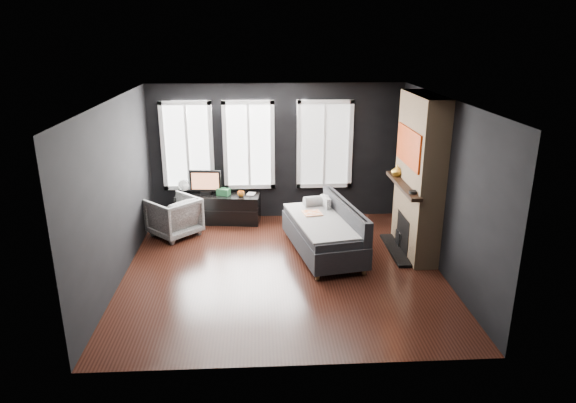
{
  "coord_description": "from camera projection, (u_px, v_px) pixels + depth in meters",
  "views": [
    {
      "loc": [
        -0.34,
        -7.47,
        3.67
      ],
      "look_at": [
        0.1,
        0.3,
        1.05
      ],
      "focal_mm": 32.0,
      "sensor_mm": 36.0,
      "label": 1
    }
  ],
  "objects": [
    {
      "name": "media_console",
      "position": [
        218.0,
        208.0,
        10.22
      ],
      "size": [
        1.69,
        0.71,
        0.56
      ],
      "primitive_type": null,
      "rotation": [
        0.0,
        0.0,
        -0.12
      ],
      "color": "black",
      "rests_on": "floor"
    },
    {
      "name": "armchair",
      "position": [
        174.0,
        215.0,
        9.5
      ],
      "size": [
        1.08,
        1.08,
        0.81
      ],
      "primitive_type": "imported",
      "rotation": [
        0.0,
        0.0,
        -2.36
      ],
      "color": "white",
      "rests_on": "floor"
    },
    {
      "name": "wall_right",
      "position": [
        443.0,
        187.0,
        7.96
      ],
      "size": [
        0.02,
        5.0,
        2.7
      ],
      "primitive_type": "cube",
      "color": "black",
      "rests_on": "ground"
    },
    {
      "name": "storage_box",
      "position": [
        223.0,
        192.0,
        10.09
      ],
      "size": [
        0.29,
        0.24,
        0.13
      ],
      "primitive_type": "cube",
      "rotation": [
        0.0,
        0.0,
        -0.39
      ],
      "color": "#266B3A",
      "rests_on": "media_console"
    },
    {
      "name": "mantel_vase",
      "position": [
        397.0,
        171.0,
        8.94
      ],
      "size": [
        0.21,
        0.22,
        0.2
      ],
      "primitive_type": "imported",
      "rotation": [
        0.0,
        0.0,
        0.06
      ],
      "color": "gold",
      "rests_on": "fireplace"
    },
    {
      "name": "wall_left",
      "position": [
        116.0,
        192.0,
        7.69
      ],
      "size": [
        0.02,
        5.0,
        2.7
      ],
      "primitive_type": "cube",
      "color": "black",
      "rests_on": "ground"
    },
    {
      "name": "floor",
      "position": [
        283.0,
        269.0,
        8.26
      ],
      "size": [
        5.0,
        5.0,
        0.0
      ],
      "primitive_type": "plane",
      "color": "black",
      "rests_on": "ground"
    },
    {
      "name": "windows",
      "position": [
        253.0,
        100.0,
        9.8
      ],
      "size": [
        4.0,
        0.16,
        1.76
      ],
      "primitive_type": null,
      "color": "white",
      "rests_on": "wall_back"
    },
    {
      "name": "mantel_clock",
      "position": [
        413.0,
        192.0,
        8.01
      ],
      "size": [
        0.17,
        0.17,
        0.04
      ],
      "primitive_type": "cylinder",
      "rotation": [
        0.0,
        0.0,
        0.37
      ],
      "color": "black",
      "rests_on": "fireplace"
    },
    {
      "name": "sofa",
      "position": [
        323.0,
        229.0,
        8.72
      ],
      "size": [
        1.41,
        2.23,
        0.89
      ],
      "primitive_type": null,
      "rotation": [
        0.0,
        0.0,
        0.19
      ],
      "color": "black",
      "rests_on": "floor"
    },
    {
      "name": "monitor",
      "position": [
        205.0,
        181.0,
        10.07
      ],
      "size": [
        0.63,
        0.18,
        0.55
      ],
      "primitive_type": null,
      "rotation": [
        0.0,
        0.0,
        -0.08
      ],
      "color": "black",
      "rests_on": "media_console"
    },
    {
      "name": "ceiling",
      "position": [
        282.0,
        100.0,
        7.4
      ],
      "size": [
        5.0,
        5.0,
        0.0
      ],
      "primitive_type": "plane",
      "color": "white",
      "rests_on": "ground"
    },
    {
      "name": "book",
      "position": [
        247.0,
        189.0,
        10.13
      ],
      "size": [
        0.16,
        0.05,
        0.21
      ],
      "primitive_type": "imported",
      "rotation": [
        0.0,
        0.0,
        -0.22
      ],
      "color": "#BFB396",
      "rests_on": "media_console"
    },
    {
      "name": "wall_back",
      "position": [
        277.0,
        152.0,
        10.19
      ],
      "size": [
        5.0,
        0.02,
        2.7
      ],
      "primitive_type": "cube",
      "color": "black",
      "rests_on": "ground"
    },
    {
      "name": "stripe_pillow",
      "position": [
        325.0,
        206.0,
        9.25
      ],
      "size": [
        0.16,
        0.36,
        0.35
      ],
      "primitive_type": "cube",
      "rotation": [
        0.0,
        0.0,
        0.23
      ],
      "color": "gray",
      "rests_on": "sofa"
    },
    {
      "name": "mug",
      "position": [
        241.0,
        193.0,
        10.0
      ],
      "size": [
        0.16,
        0.14,
        0.14
      ],
      "primitive_type": "imported",
      "rotation": [
        0.0,
        0.0,
        -0.32
      ],
      "color": "orange",
      "rests_on": "media_console"
    },
    {
      "name": "fireplace",
      "position": [
        419.0,
        176.0,
        8.52
      ],
      "size": [
        0.7,
        1.62,
        2.7
      ],
      "primitive_type": null,
      "color": "#93724C",
      "rests_on": "floor"
    },
    {
      "name": "desk_fan",
      "position": [
        184.0,
        187.0,
        10.09
      ],
      "size": [
        0.26,
        0.26,
        0.31
      ],
      "primitive_type": null,
      "rotation": [
        0.0,
        0.0,
        -0.17
      ],
      "color": "gray",
      "rests_on": "media_console"
    }
  ]
}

